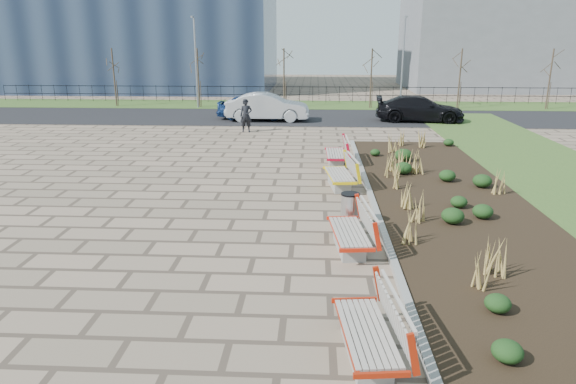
# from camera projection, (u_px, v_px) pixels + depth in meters

# --- Properties ---
(ground) EXTENTS (120.00, 120.00, 0.00)m
(ground) POSITION_uv_depth(u_px,v_px,m) (209.00, 273.00, 10.78)
(ground) COLOR #86705C
(ground) RESTS_ON ground
(planting_bed) EXTENTS (4.50, 18.00, 0.10)m
(planting_bed) POSITION_uv_depth(u_px,v_px,m) (451.00, 202.00, 15.23)
(planting_bed) COLOR black
(planting_bed) RESTS_ON ground
(planting_curb) EXTENTS (0.16, 18.00, 0.15)m
(planting_curb) POSITION_uv_depth(u_px,v_px,m) (372.00, 200.00, 15.34)
(planting_curb) COLOR gray
(planting_curb) RESTS_ON ground
(grass_verge_far) EXTENTS (80.00, 5.00, 0.04)m
(grass_verge_far) POSITION_uv_depth(u_px,v_px,m) (285.00, 105.00, 37.54)
(grass_verge_far) COLOR #33511E
(grass_verge_far) RESTS_ON ground
(road) EXTENTS (80.00, 7.00, 0.02)m
(road) POSITION_uv_depth(u_px,v_px,m) (280.00, 117.00, 31.80)
(road) COLOR black
(road) RESTS_ON ground
(bench_a) EXTENTS (1.13, 2.19, 1.00)m
(bench_a) POSITION_uv_depth(u_px,v_px,m) (366.00, 328.00, 7.81)
(bench_a) COLOR #AD220B
(bench_a) RESTS_ON ground
(bench_b) EXTENTS (1.12, 2.18, 1.00)m
(bench_b) POSITION_uv_depth(u_px,v_px,m) (349.00, 229.00, 11.83)
(bench_b) COLOR red
(bench_b) RESTS_ON ground
(bench_c) EXTENTS (1.16, 2.20, 1.00)m
(bench_c) POSITION_uv_depth(u_px,v_px,m) (339.00, 173.00, 16.80)
(bench_c) COLOR yellow
(bench_c) RESTS_ON ground
(bench_d) EXTENTS (0.94, 2.12, 1.00)m
(bench_d) POSITION_uv_depth(u_px,v_px,m) (336.00, 152.00, 19.83)
(bench_d) COLOR red
(bench_d) RESTS_ON ground
(litter_bin) EXTENTS (0.46, 0.46, 0.91)m
(litter_bin) POSITION_uv_depth(u_px,v_px,m) (350.00, 211.00, 13.22)
(litter_bin) COLOR #B2B2B7
(litter_bin) RESTS_ON ground
(pedestrian) EXTENTS (0.67, 0.49, 1.72)m
(pedestrian) POSITION_uv_depth(u_px,v_px,m) (246.00, 116.00, 26.58)
(pedestrian) COLOR black
(pedestrian) RESTS_ON ground
(car_blue) EXTENTS (4.24, 1.80, 1.43)m
(car_blue) POSITION_uv_depth(u_px,v_px,m) (252.00, 107.00, 30.84)
(car_blue) COLOR navy
(car_blue) RESTS_ON road
(car_silver) EXTENTS (4.89, 1.73, 1.61)m
(car_silver) POSITION_uv_depth(u_px,v_px,m) (267.00, 107.00, 30.16)
(car_silver) COLOR #A3A6AA
(car_silver) RESTS_ON road
(car_black) EXTENTS (5.25, 2.58, 1.47)m
(car_black) POSITION_uv_depth(u_px,v_px,m) (420.00, 109.00, 29.93)
(car_black) COLOR black
(car_black) RESTS_ON road
(tree_a) EXTENTS (1.40, 1.40, 4.00)m
(tree_a) POSITION_uv_depth(u_px,v_px,m) (114.00, 77.00, 36.11)
(tree_a) COLOR #4C3D2D
(tree_a) RESTS_ON grass_verge_far
(tree_b) EXTENTS (1.40, 1.40, 4.00)m
(tree_b) POSITION_uv_depth(u_px,v_px,m) (198.00, 78.00, 35.82)
(tree_b) COLOR #4C3D2D
(tree_b) RESTS_ON grass_verge_far
(tree_c) EXTENTS (1.40, 1.40, 4.00)m
(tree_c) POSITION_uv_depth(u_px,v_px,m) (284.00, 78.00, 35.52)
(tree_c) COLOR #4C3D2D
(tree_c) RESTS_ON grass_verge_far
(tree_d) EXTENTS (1.40, 1.40, 4.00)m
(tree_d) POSITION_uv_depth(u_px,v_px,m) (371.00, 78.00, 35.22)
(tree_d) COLOR #4C3D2D
(tree_d) RESTS_ON grass_verge_far
(tree_e) EXTENTS (1.40, 1.40, 4.00)m
(tree_e) POSITION_uv_depth(u_px,v_px,m) (460.00, 79.00, 34.92)
(tree_e) COLOR #4C3D2D
(tree_e) RESTS_ON grass_verge_far
(tree_f) EXTENTS (1.40, 1.40, 4.00)m
(tree_f) POSITION_uv_depth(u_px,v_px,m) (550.00, 79.00, 34.63)
(tree_f) COLOR #4C3D2D
(tree_f) RESTS_ON grass_verge_far
(lamp_west) EXTENTS (0.24, 0.60, 6.00)m
(lamp_west) POSITION_uv_depth(u_px,v_px,m) (196.00, 63.00, 35.05)
(lamp_west) COLOR gray
(lamp_west) RESTS_ON grass_verge_far
(lamp_east) EXTENTS (0.24, 0.60, 6.00)m
(lamp_east) POSITION_uv_depth(u_px,v_px,m) (403.00, 64.00, 34.35)
(lamp_east) COLOR gray
(lamp_east) RESTS_ON grass_verge_far
(railing_fence) EXTENTS (44.00, 0.10, 1.20)m
(railing_fence) POSITION_uv_depth(u_px,v_px,m) (286.00, 94.00, 38.79)
(railing_fence) COLOR black
(railing_fence) RESTS_ON grass_verge_far
(building_glass) EXTENTS (40.00, 14.00, 15.00)m
(building_glass) POSITION_uv_depth(u_px,v_px,m) (58.00, 7.00, 47.94)
(building_glass) COLOR #192338
(building_glass) RESTS_ON ground
(building_grey) EXTENTS (18.00, 12.00, 10.00)m
(building_grey) POSITION_uv_depth(u_px,v_px,m) (504.00, 35.00, 48.49)
(building_grey) COLOR slate
(building_grey) RESTS_ON ground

